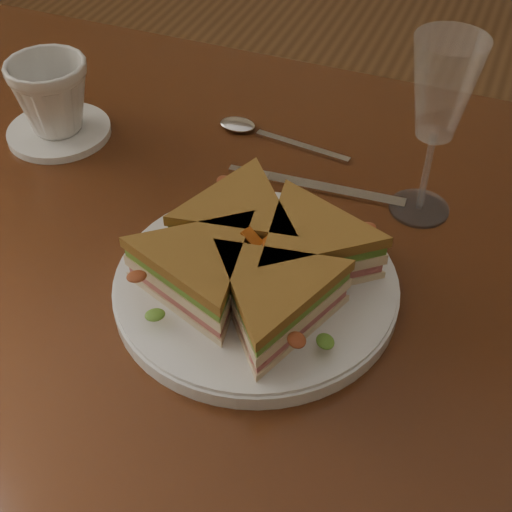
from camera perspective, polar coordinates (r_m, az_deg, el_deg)
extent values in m
cube|color=#36190C|center=(0.80, -1.89, 0.67)|extent=(1.20, 0.80, 0.04)
cylinder|color=#31190E|center=(1.49, -15.65, 3.49)|extent=(0.06, 0.06, 0.71)
cylinder|color=white|center=(0.72, 0.00, -2.44)|extent=(0.29, 0.29, 0.02)
cube|color=silver|center=(0.92, 3.73, 8.70)|extent=(0.13, 0.03, 0.00)
ellipsoid|color=silver|center=(0.95, -1.48, 10.43)|extent=(0.05, 0.03, 0.01)
cube|color=silver|center=(0.85, 5.23, 5.45)|extent=(0.20, 0.03, 0.00)
cube|color=silver|center=(0.87, -0.54, 6.63)|extent=(0.05, 0.01, 0.00)
cylinder|color=white|center=(0.84, 12.89, 3.75)|extent=(0.07, 0.07, 0.00)
cylinder|color=white|center=(0.81, 13.45, 6.54)|extent=(0.01, 0.01, 0.10)
cone|color=white|center=(0.75, 14.73, 12.80)|extent=(0.07, 0.07, 0.11)
cylinder|color=white|center=(0.97, -15.45, 9.57)|extent=(0.13, 0.13, 0.01)
imported|color=white|center=(0.95, -16.04, 12.17)|extent=(0.13, 0.13, 0.09)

